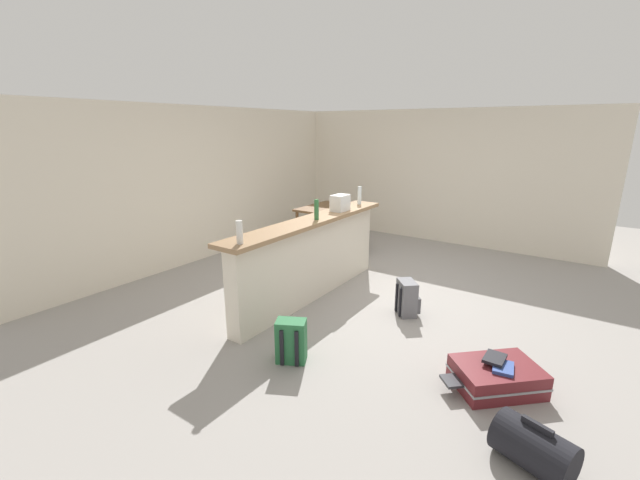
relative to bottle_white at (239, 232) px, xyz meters
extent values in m
cube|color=gray|center=(1.91, -0.46, -1.20)|extent=(13.00, 13.00, 0.05)
cube|color=silver|center=(1.91, 2.59, 0.08)|extent=(6.60, 0.10, 2.50)
cube|color=silver|center=(4.96, -0.16, 0.08)|extent=(0.10, 6.00, 2.50)
cube|color=silver|center=(1.29, 0.06, -0.67)|extent=(2.80, 0.20, 1.01)
cube|color=#93704C|center=(1.29, 0.06, -0.14)|extent=(2.96, 0.40, 0.05)
cylinder|color=silver|center=(0.00, 0.00, 0.00)|extent=(0.07, 0.07, 0.23)
cylinder|color=#2D6B38|center=(1.31, -0.01, 0.01)|extent=(0.06, 0.06, 0.25)
cylinder|color=silver|center=(2.53, 0.06, 0.02)|extent=(0.06, 0.06, 0.26)
cube|color=silver|center=(1.94, 0.04, -0.01)|extent=(0.26, 0.18, 0.22)
cube|color=brown|center=(3.43, 1.23, -0.45)|extent=(1.10, 0.80, 0.04)
cylinder|color=brown|center=(2.94, 0.89, -0.82)|extent=(0.06, 0.06, 0.70)
cylinder|color=brown|center=(3.92, 0.89, -0.82)|extent=(0.06, 0.06, 0.70)
cylinder|color=brown|center=(2.94, 1.57, -0.82)|extent=(0.06, 0.06, 0.70)
cylinder|color=brown|center=(3.92, 1.57, -0.82)|extent=(0.06, 0.06, 0.70)
cube|color=#4C331E|center=(3.39, 0.61, -0.74)|extent=(0.48, 0.48, 0.04)
cube|color=#4C331E|center=(3.35, 0.79, -0.48)|extent=(0.40, 0.12, 0.48)
cylinder|color=#4C331E|center=(3.27, 0.42, -0.97)|extent=(0.04, 0.04, 0.41)
cylinder|color=#4C331E|center=(3.58, 0.49, -0.97)|extent=(0.04, 0.04, 0.41)
cylinder|color=#4C331E|center=(3.20, 0.74, -0.97)|extent=(0.04, 0.04, 0.41)
cylinder|color=#4C331E|center=(3.52, 0.81, -0.97)|extent=(0.04, 0.04, 0.41)
cube|color=maroon|center=(0.63, -2.36, -1.06)|extent=(0.82, 0.82, 0.22)
cube|color=gray|center=(0.63, -2.36, -1.06)|extent=(0.83, 0.84, 0.02)
cube|color=#2D2D33|center=(0.35, -2.06, -1.06)|extent=(0.23, 0.23, 0.02)
cube|color=slate|center=(1.53, -1.16, -0.96)|extent=(0.33, 0.32, 0.42)
cube|color=#515155|center=(1.60, -1.24, -1.04)|extent=(0.20, 0.19, 0.19)
cube|color=black|center=(1.41, -1.13, -0.98)|extent=(0.04, 0.04, 0.36)
cube|color=black|center=(1.51, -1.04, -0.98)|extent=(0.04, 0.04, 0.36)
cylinder|color=black|center=(-0.13, -2.74, -1.02)|extent=(0.44, 0.55, 0.30)
cube|color=black|center=(-0.13, -2.74, -0.85)|extent=(0.09, 0.20, 0.04)
cube|color=#286B3D|center=(-0.04, -0.65, -0.96)|extent=(0.29, 0.33, 0.42)
cube|color=#205530|center=(0.06, -0.60, -1.04)|extent=(0.15, 0.22, 0.19)
cube|color=black|center=(-0.09, -0.76, -0.98)|extent=(0.04, 0.04, 0.36)
cube|color=black|center=(-0.16, -0.63, -0.98)|extent=(0.04, 0.04, 0.36)
cube|color=#334C99|center=(0.59, -2.41, -0.94)|extent=(0.24, 0.19, 0.03)
cube|color=black|center=(0.65, -2.32, -0.91)|extent=(0.22, 0.17, 0.03)
camera|label=1|loc=(-2.70, -2.81, 0.99)|focal=22.59mm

